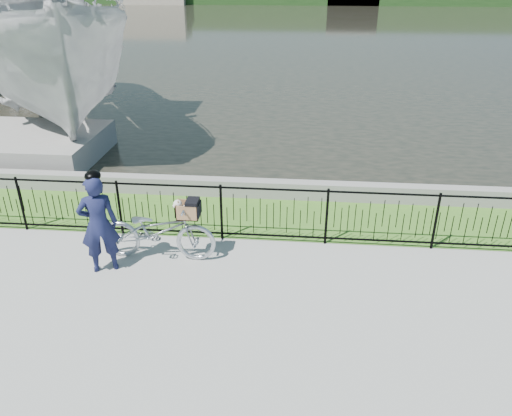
# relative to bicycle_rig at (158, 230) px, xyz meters

# --- Properties ---
(ground) EXTENTS (120.00, 120.00, 0.00)m
(ground) POSITION_rel_bicycle_rig_xyz_m (2.03, -0.82, -0.56)
(ground) COLOR gray
(ground) RESTS_ON ground
(grass_strip) EXTENTS (60.00, 2.00, 0.01)m
(grass_strip) POSITION_rel_bicycle_rig_xyz_m (2.03, 1.78, -0.56)
(grass_strip) COLOR #416F22
(grass_strip) RESTS_ON ground
(water) EXTENTS (120.00, 120.00, 0.00)m
(water) POSITION_rel_bicycle_rig_xyz_m (2.03, 32.18, -0.56)
(water) COLOR black
(water) RESTS_ON ground
(quay_wall) EXTENTS (60.00, 0.30, 0.40)m
(quay_wall) POSITION_rel_bicycle_rig_xyz_m (2.03, 2.78, -0.36)
(quay_wall) COLOR gray
(quay_wall) RESTS_ON ground
(fence) EXTENTS (14.00, 0.06, 1.15)m
(fence) POSITION_rel_bicycle_rig_xyz_m (2.03, 0.78, 0.01)
(fence) COLOR black
(fence) RESTS_ON ground
(bicycle_rig) EXTENTS (2.10, 0.73, 1.21)m
(bicycle_rig) POSITION_rel_bicycle_rig_xyz_m (0.00, 0.00, 0.00)
(bicycle_rig) COLOR #B1B5BD
(bicycle_rig) RESTS_ON ground
(cyclist) EXTENTS (0.77, 0.65, 1.85)m
(cyclist) POSITION_rel_bicycle_rig_xyz_m (-0.87, -0.47, 0.35)
(cyclist) COLOR #16193D
(cyclist) RESTS_ON ground
(boat_near) EXTENTS (9.13, 11.76, 6.10)m
(boat_near) POSITION_rel_bicycle_rig_xyz_m (-5.17, 7.55, 1.68)
(boat_near) COLOR #B2B2B2
(boat_near) RESTS_ON water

